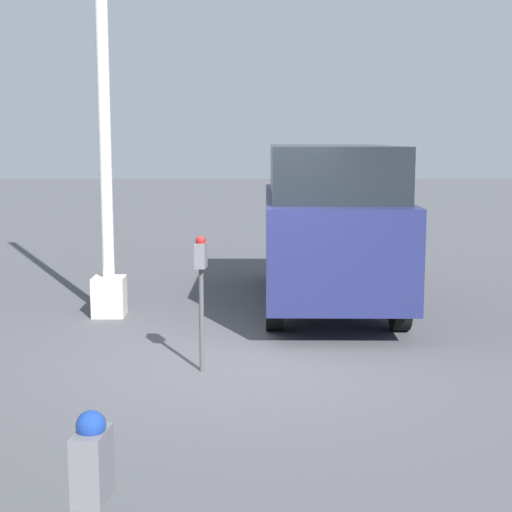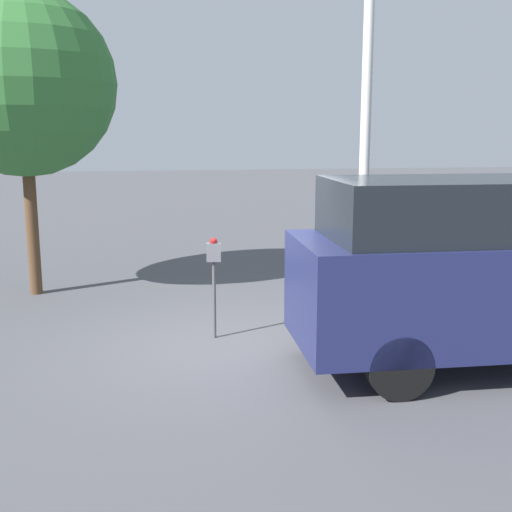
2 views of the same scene
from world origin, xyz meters
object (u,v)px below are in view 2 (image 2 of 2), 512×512
at_px(lamp_post, 365,156).
at_px(street_tree, 23,84).
at_px(parking_meter_near, 214,264).
at_px(parked_van, 499,267).

xyz_separation_m(lamp_post, street_tree, (-5.57, 1.67, 1.19)).
bearing_deg(street_tree, parking_meter_near, -46.62).
distance_m(parked_van, street_tree, 8.23).
relative_size(parked_van, street_tree, 0.97).
bearing_deg(parking_meter_near, lamp_post, 34.41).
xyz_separation_m(parked_van, street_tree, (-6.23, 4.79, 2.42)).
bearing_deg(parking_meter_near, parked_van, -20.85).
bearing_deg(lamp_post, parking_meter_near, -151.93).
bearing_deg(lamp_post, parked_van, -78.00).
relative_size(parking_meter_near, parked_van, 0.28).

